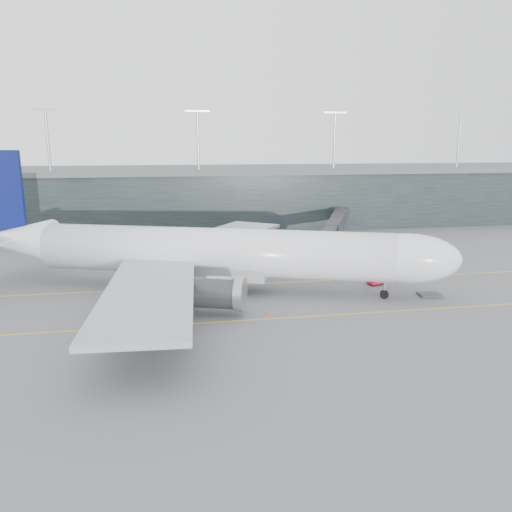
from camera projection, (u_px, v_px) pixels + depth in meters
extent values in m
plane|color=#515156|center=(189.00, 280.00, 80.45)|extent=(320.00, 320.00, 0.00)
cube|color=gold|center=(190.00, 287.00, 76.60)|extent=(160.00, 0.25, 0.02)
cube|color=gold|center=(196.00, 323.00, 61.24)|extent=(160.00, 0.25, 0.02)
cube|color=gold|center=(209.00, 253.00, 100.50)|extent=(0.25, 60.00, 0.02)
cube|color=black|center=(179.00, 198.00, 134.60)|extent=(240.00, 35.00, 14.00)
cube|color=#535658|center=(178.00, 170.00, 132.91)|extent=(240.00, 36.00, 1.20)
cylinder|color=#9E9EA3|center=(48.00, 141.00, 116.59)|extent=(0.60, 0.60, 14.00)
cylinder|color=#9E9EA3|center=(198.00, 141.00, 122.52)|extent=(0.60, 0.60, 14.00)
cylinder|color=#9E9EA3|center=(334.00, 141.00, 128.44)|extent=(0.60, 0.60, 14.00)
cylinder|color=#9E9EA3|center=(458.00, 142.00, 134.37)|extent=(0.60, 0.60, 14.00)
cylinder|color=white|center=(214.00, 252.00, 73.67)|extent=(51.18, 23.75, 6.98)
ellipsoid|color=white|center=(407.00, 258.00, 69.30)|extent=(16.15, 11.45, 6.98)
cone|color=white|center=(16.00, 240.00, 78.59)|extent=(13.91, 10.43, 6.70)
cube|color=#9B9DA3|center=(207.00, 269.00, 74.45)|extent=(18.86, 11.28, 2.25)
cube|color=black|center=(440.00, 252.00, 68.37)|extent=(3.46, 4.01, 0.90)
cube|color=#9B9DA3|center=(149.00, 292.00, 57.67)|extent=(12.03, 33.19, 0.62)
cylinder|color=#313236|center=(211.00, 293.00, 63.70)|extent=(8.74, 6.33, 3.94)
cube|color=#9B9DA3|center=(220.00, 237.00, 91.25)|extent=(27.16, 32.49, 0.62)
cylinder|color=#313236|center=(243.00, 256.00, 84.28)|extent=(8.74, 6.33, 3.94)
cube|color=#09114F|center=(2.00, 194.00, 77.28)|extent=(7.09, 2.96, 13.51)
cube|color=white|center=(33.00, 229.00, 84.60)|extent=(10.83, 11.86, 0.39)
cylinder|color=black|center=(384.00, 294.00, 70.93)|extent=(1.32, 0.84, 1.24)
cylinder|color=#9E9EA3|center=(385.00, 289.00, 70.74)|extent=(0.34, 0.34, 2.93)
cylinder|color=black|center=(175.00, 295.00, 70.35)|extent=(1.57, 1.02, 1.46)
cylinder|color=black|center=(196.00, 275.00, 80.75)|extent=(1.57, 1.02, 1.46)
cube|color=#29292E|center=(323.00, 245.00, 84.63)|extent=(4.14, 4.33, 2.64)
cube|color=#29292E|center=(328.00, 237.00, 92.04)|extent=(7.13, 12.17, 2.36)
cube|color=#29292E|center=(334.00, 226.00, 103.65)|extent=(7.35, 12.26, 2.45)
cube|color=#29292E|center=(339.00, 218.00, 115.25)|extent=(7.56, 12.36, 2.55)
cylinder|color=#9E9EA3|center=(328.00, 251.00, 93.31)|extent=(0.47, 0.47, 3.59)
cube|color=#313236|center=(328.00, 259.00, 93.64)|extent=(2.30, 2.06, 0.66)
cylinder|color=#29292E|center=(275.00, 214.00, 122.18)|extent=(3.77, 3.77, 2.83)
cylinder|color=#29292E|center=(275.00, 226.00, 122.85)|extent=(1.70, 1.70, 3.40)
cube|color=red|center=(376.00, 278.00, 77.84)|extent=(2.89, 2.31, 1.49)
cylinder|color=black|center=(373.00, 285.00, 77.09)|extent=(0.49, 0.31, 0.46)
cylinder|color=black|center=(382.00, 283.00, 77.94)|extent=(0.49, 0.31, 0.46)
cylinder|color=black|center=(368.00, 283.00, 78.07)|extent=(0.49, 0.31, 0.46)
cylinder|color=black|center=(377.00, 281.00, 78.92)|extent=(0.49, 0.31, 0.46)
cube|color=#333337|center=(430.00, 295.00, 72.10)|extent=(3.30, 2.75, 0.31)
cube|color=#313236|center=(154.00, 266.00, 89.30)|extent=(2.60, 2.25, 0.23)
cube|color=#B2B5BF|center=(153.00, 260.00, 89.07)|extent=(2.13, 2.05, 1.71)
cube|color=navy|center=(153.00, 255.00, 88.88)|extent=(2.20, 2.11, 0.09)
cube|color=#313236|center=(180.00, 264.00, 90.85)|extent=(2.30, 1.97, 0.20)
cube|color=#9FA2AA|center=(180.00, 259.00, 90.64)|extent=(1.88, 1.80, 1.54)
cube|color=navy|center=(180.00, 254.00, 90.47)|extent=(1.94, 1.86, 0.08)
cube|color=#313236|center=(192.00, 265.00, 89.72)|extent=(2.44, 2.03, 0.23)
cube|color=silver|center=(192.00, 260.00, 89.50)|extent=(1.97, 1.87, 1.70)
cube|color=navy|center=(192.00, 255.00, 89.30)|extent=(2.04, 1.93, 0.09)
cone|color=orange|center=(413.00, 277.00, 81.22)|extent=(0.45, 0.45, 0.72)
cone|color=#CA440B|center=(268.00, 312.00, 64.16)|extent=(0.42, 0.42, 0.67)
cone|color=#D44D0B|center=(230.00, 260.00, 92.83)|extent=(0.47, 0.47, 0.74)
cone|color=#FD580E|center=(114.00, 301.00, 68.83)|extent=(0.43, 0.43, 0.68)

